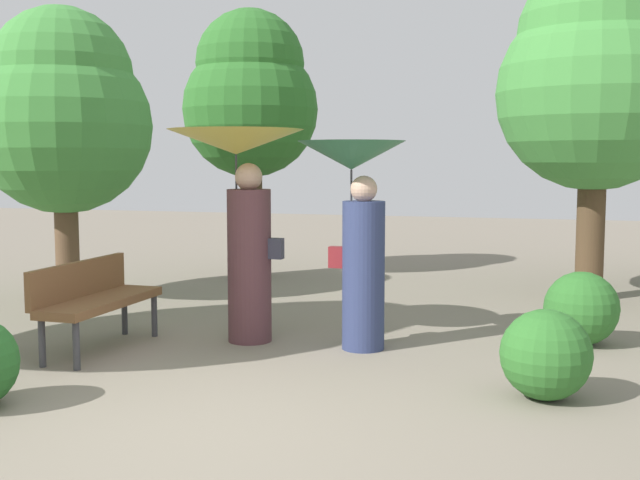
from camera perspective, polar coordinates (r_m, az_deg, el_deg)
The scene contains 9 objects.
ground_plane at distance 5.43m, azimuth -9.20°, elevation -13.35°, with size 40.00×40.00×0.00m, color gray.
person_left at distance 7.66m, azimuth -5.72°, elevation 3.57°, with size 1.32×1.32×2.07m.
person_right at distance 7.31m, azimuth 2.70°, elevation 2.22°, with size 1.01×1.01×1.95m.
park_bench at distance 7.63m, azimuth -16.09°, elevation -3.94°, with size 0.50×1.50×0.83m.
tree_near_right at distance 10.53m, azimuth 19.40°, elevation 11.23°, with size 2.44×2.44×4.28m.
tree_mid_left at distance 12.02m, azimuth -5.08°, elevation 10.36°, with size 2.03×2.03×4.02m.
tree_far_back at distance 10.29m, azimuth -18.18°, elevation 8.90°, with size 2.17×2.17×3.65m.
bush_path_left at distance 6.11m, azimuth 16.08°, elevation -8.00°, with size 0.68×0.68×0.68m, color #2D6B28.
bush_path_right at distance 7.97m, azimuth 18.45°, elevation -4.73°, with size 0.71×0.71×0.71m, color #2D6B28.
Camera 1 is at (2.24, -4.61, 1.78)m, focal length 44.07 mm.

